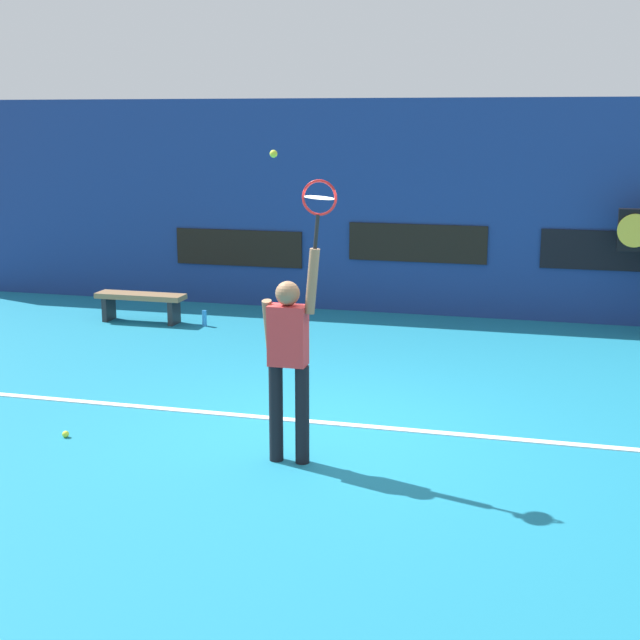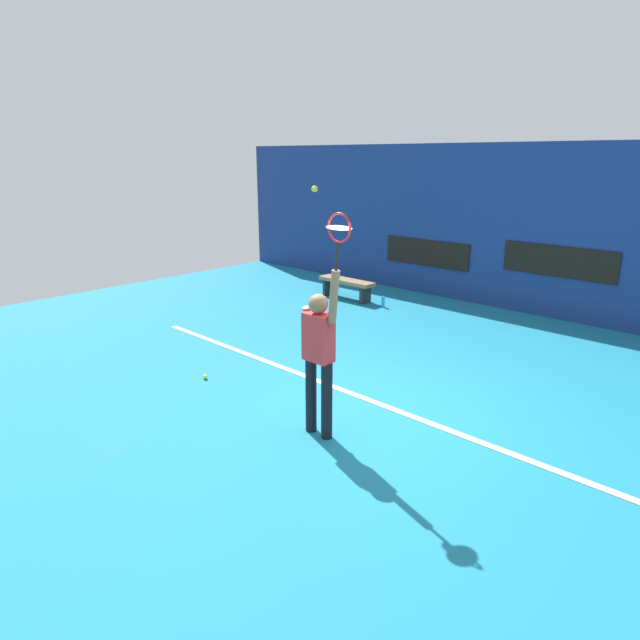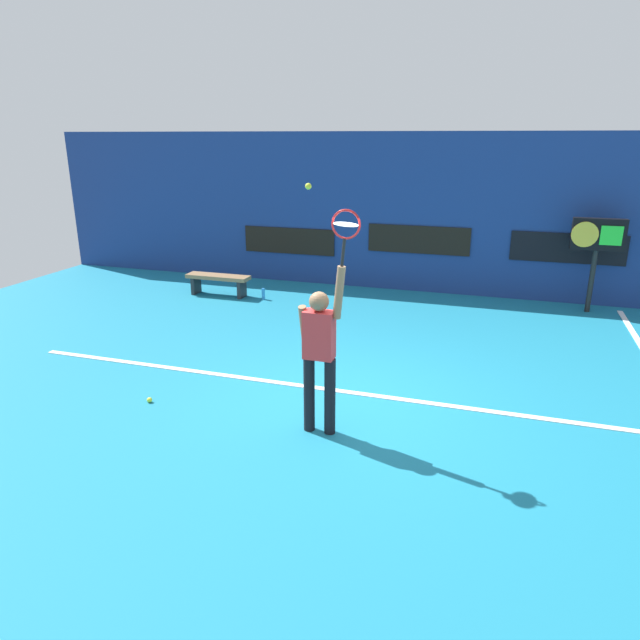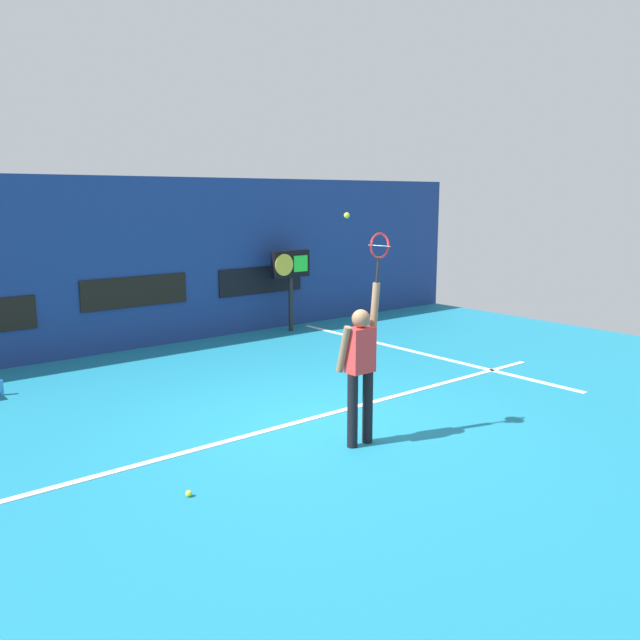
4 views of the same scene
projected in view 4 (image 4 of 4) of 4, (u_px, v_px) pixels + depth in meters
ground_plane at (322, 424)px, 8.92m from camera, size 18.00×18.00×0.00m
back_wall at (132, 264)px, 13.10m from camera, size 18.00×0.20×3.39m
sponsor_banner_center at (136, 292)px, 13.11m from camera, size 2.20×0.03×0.60m
sponsor_banner_starboard at (261, 280)px, 14.98m from camera, size 2.20×0.03×0.60m
court_baseline at (311, 419)px, 9.11m from camera, size 10.00×0.10×0.01m
court_sideline at (418, 352)px, 12.98m from camera, size 0.10×7.00×0.01m
tennis_player at (360, 365)px, 8.02m from camera, size 0.54×0.31×1.99m
tennis_racket at (379, 249)px, 7.94m from camera, size 0.34×0.27×0.62m
tennis_ball at (347, 215)px, 7.66m from camera, size 0.07×0.07×0.07m
scoreboard_clock at (290, 268)px, 14.82m from camera, size 0.96×0.20×1.83m
water_bottle at (1, 388)px, 10.20m from camera, size 0.07×0.07×0.24m
spare_ball at (189, 493)px, 6.77m from camera, size 0.07×0.07×0.07m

